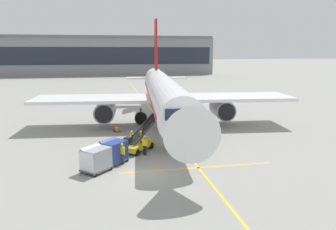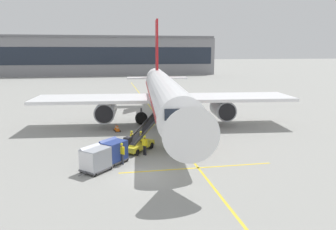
% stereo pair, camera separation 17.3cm
% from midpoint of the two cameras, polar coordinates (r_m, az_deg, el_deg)
% --- Properties ---
extents(ground_plane, '(600.00, 600.00, 0.00)m').
position_cam_midpoint_polar(ground_plane, '(24.23, -4.04, -10.28)').
color(ground_plane, gray).
extents(parked_airplane, '(30.62, 40.05, 13.69)m').
position_cam_midpoint_polar(parked_airplane, '(38.64, -0.78, 3.63)').
color(parked_airplane, white).
rests_on(parked_airplane, ground).
extents(belt_loader, '(4.34, 4.98, 2.84)m').
position_cam_midpoint_polar(belt_loader, '(29.69, -5.30, -4.51)').
color(belt_loader, gold).
rests_on(belt_loader, ground).
extents(baggage_cart_lead, '(2.54, 2.55, 1.91)m').
position_cam_midpoint_polar(baggage_cart_lead, '(26.58, -9.75, -6.16)').
color(baggage_cart_lead, '#515156').
rests_on(baggage_cart_lead, ground).
extents(baggage_cart_second, '(2.54, 2.55, 1.91)m').
position_cam_midpoint_polar(baggage_cart_second, '(24.99, -12.72, -7.41)').
color(baggage_cart_second, '#515156').
rests_on(baggage_cart_second, ground).
extents(ground_crew_by_loader, '(0.33, 0.55, 1.74)m').
position_cam_midpoint_polar(ground_crew_by_loader, '(29.88, -6.51, -4.13)').
color(ground_crew_by_loader, black).
rests_on(ground_crew_by_loader, ground).
extents(ground_crew_by_carts, '(0.44, 0.43, 1.74)m').
position_cam_midpoint_polar(ground_crew_by_carts, '(28.13, -4.24, -5.06)').
color(ground_crew_by_carts, black).
rests_on(ground_crew_by_carts, ground).
extents(ground_crew_marshaller, '(0.44, 0.44, 1.74)m').
position_cam_midpoint_polar(ground_crew_marshaller, '(26.13, -8.19, -6.43)').
color(ground_crew_marshaller, '#333847').
rests_on(ground_crew_marshaller, ground).
extents(ground_crew_wingwalker, '(0.29, 0.57, 1.74)m').
position_cam_midpoint_polar(ground_crew_wingwalker, '(29.70, -4.89, -4.19)').
color(ground_crew_wingwalker, black).
rests_on(ground_crew_wingwalker, ground).
extents(safety_cone_engine_keepout, '(0.65, 0.65, 0.74)m').
position_cam_midpoint_polar(safety_cone_engine_keepout, '(36.70, -8.97, -2.33)').
color(safety_cone_engine_keepout, black).
rests_on(safety_cone_engine_keepout, ground).
extents(safety_cone_wingtip, '(0.60, 0.60, 0.68)m').
position_cam_midpoint_polar(safety_cone_wingtip, '(37.34, -9.23, -2.15)').
color(safety_cone_wingtip, black).
rests_on(safety_cone_wingtip, ground).
extents(apron_guidance_line_lead_in, '(0.20, 110.00, 0.01)m').
position_cam_midpoint_polar(apron_guidance_line_lead_in, '(38.64, -0.60, -2.05)').
color(apron_guidance_line_lead_in, yellow).
rests_on(apron_guidance_line_lead_in, ground).
extents(apron_guidance_line_stop_bar, '(12.00, 0.20, 0.01)m').
position_cam_midpoint_polar(apron_guidance_line_stop_bar, '(25.51, 5.02, -9.15)').
color(apron_guidance_line_stop_bar, yellow).
rests_on(apron_guidance_line_stop_bar, ground).
extents(terminal_building, '(91.02, 16.33, 13.98)m').
position_cam_midpoint_polar(terminal_building, '(125.53, -13.86, 10.01)').
color(terminal_building, gray).
rests_on(terminal_building, ground).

